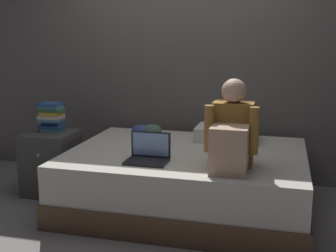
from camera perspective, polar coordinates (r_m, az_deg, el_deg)
name	(u,v)px	position (r m, az deg, el deg)	size (l,w,h in m)	color
ground_plane	(154,218)	(3.67, -1.77, -11.86)	(8.00, 8.00, 0.00)	gray
wall_back	(187,46)	(4.52, 2.49, 10.29)	(5.60, 0.10, 2.70)	#605B56
bed	(186,180)	(3.80, 2.41, -6.95)	(2.00, 1.50, 0.50)	brown
nightstand	(51,163)	(4.27, -14.88, -4.64)	(0.44, 0.46, 0.58)	#474442
person_sitting	(232,135)	(3.23, 8.26, -1.15)	(0.39, 0.44, 0.66)	olive
laptop	(148,154)	(3.41, -2.57, -3.70)	(0.32, 0.23, 0.22)	black
pillow	(227,134)	(4.10, 7.64, -1.00)	(0.56, 0.36, 0.13)	silver
book_stack	(52,117)	(4.21, -14.85, 1.16)	(0.22, 0.17, 0.27)	teal
clothes_pile	(147,130)	(4.29, -2.73, -0.50)	(0.29, 0.19, 0.11)	#3D4C8E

